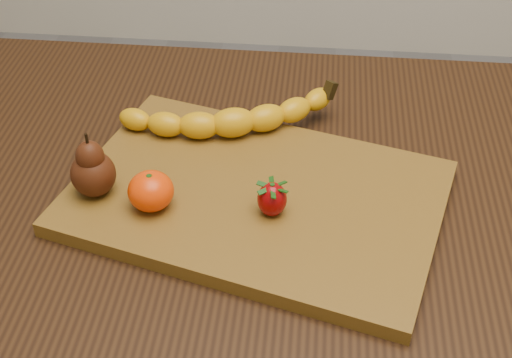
# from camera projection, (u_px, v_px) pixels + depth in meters

# --- Properties ---
(table) EXTENTS (1.00, 0.70, 0.76)m
(table) POSITION_uv_depth(u_px,v_px,m) (196.00, 235.00, 0.99)
(table) COLOR black
(table) RESTS_ON ground
(cutting_board) EXTENTS (0.51, 0.41, 0.02)m
(cutting_board) POSITION_uv_depth(u_px,v_px,m) (256.00, 198.00, 0.89)
(cutting_board) COLOR brown
(cutting_board) RESTS_ON table
(banana) EXTENTS (0.27, 0.14, 0.04)m
(banana) POSITION_uv_depth(u_px,v_px,m) (233.00, 123.00, 0.96)
(banana) COLOR #E3A60A
(banana) RESTS_ON cutting_board
(pear) EXTENTS (0.07, 0.07, 0.09)m
(pear) POSITION_uv_depth(u_px,v_px,m) (91.00, 164.00, 0.86)
(pear) COLOR #431C0A
(pear) RESTS_ON cutting_board
(mandarin) EXTENTS (0.06, 0.06, 0.05)m
(mandarin) POSITION_uv_depth(u_px,v_px,m) (151.00, 191.00, 0.85)
(mandarin) COLOR #F83C02
(mandarin) RESTS_ON cutting_board
(strawberry) EXTENTS (0.05, 0.05, 0.04)m
(strawberry) POSITION_uv_depth(u_px,v_px,m) (272.00, 198.00, 0.84)
(strawberry) COLOR #8B0306
(strawberry) RESTS_ON cutting_board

